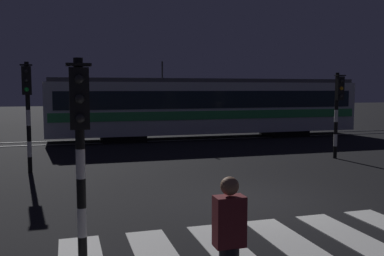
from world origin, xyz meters
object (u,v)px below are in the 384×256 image
Objects in this scene: traffic_light_corner_near_left at (80,131)px; traffic_light_corner_far_left at (27,100)px; pedestrian_waiting_at_kerb at (229,246)px; traffic_light_corner_far_right at (338,102)px; tram at (208,106)px.

traffic_light_corner_far_left reaches higher than traffic_light_corner_near_left.
pedestrian_waiting_at_kerb is at bearing -50.64° from traffic_light_corner_near_left.
traffic_light_corner_near_left is at bearing -142.16° from traffic_light_corner_far_right.
traffic_light_corner_far_right is (9.87, 7.67, 0.10)m from traffic_light_corner_near_left.
traffic_light_corner_far_right reaches higher than traffic_light_corner_near_left.
traffic_light_corner_far_left is 11.24m from traffic_light_corner_far_right.
pedestrian_waiting_at_kerb is at bearing -107.81° from tram.
tram reaches higher than traffic_light_corner_near_left.
pedestrian_waiting_at_kerb is at bearing -73.42° from traffic_light_corner_far_left.
traffic_light_corner_far_right is at bearing 37.84° from traffic_light_corner_near_left.
traffic_light_corner_far_left is 2.09× the size of pedestrian_waiting_at_kerb.
tram is 18.55m from pedestrian_waiting_at_kerb.
tram is (8.64, 7.64, -0.61)m from traffic_light_corner_far_left.
pedestrian_waiting_at_kerb is at bearing -130.61° from traffic_light_corner_far_right.
traffic_light_corner_far_right is at bearing -1.89° from traffic_light_corner_far_left.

